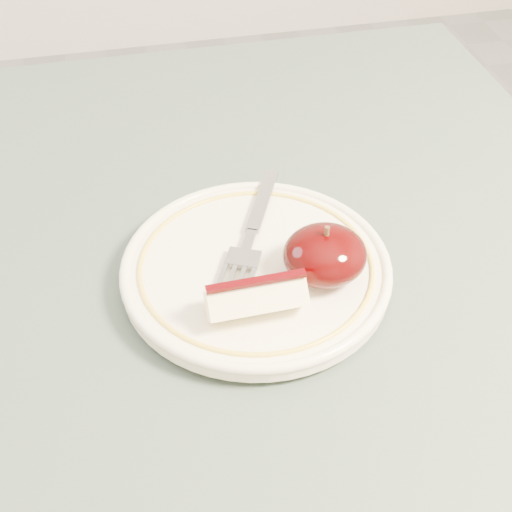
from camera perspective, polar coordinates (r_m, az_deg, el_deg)
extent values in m
cylinder|color=brown|center=(1.20, 10.15, -0.83)|extent=(0.05, 0.05, 0.71)
cube|color=#3E4D44|center=(0.58, -9.10, -6.59)|extent=(0.90, 0.90, 0.04)
cylinder|color=#F1E7CA|center=(0.59, 0.00, -1.77)|extent=(0.12, 0.12, 0.01)
cylinder|color=#F1E7CA|center=(0.59, 0.00, -1.15)|extent=(0.22, 0.22, 0.01)
torus|color=#F1E7CA|center=(0.58, 0.00, -0.79)|extent=(0.22, 0.22, 0.01)
torus|color=yellow|center=(0.58, 0.00, -0.69)|extent=(0.19, 0.19, 0.00)
ellipsoid|color=black|center=(0.56, 5.53, 0.10)|extent=(0.07, 0.06, 0.04)
cylinder|color=#472D19|center=(0.55, 5.69, 1.89)|extent=(0.00, 0.00, 0.01)
cube|color=#FFF3BB|center=(0.53, 0.02, -3.41)|extent=(0.08, 0.03, 0.03)
cube|color=#330104|center=(0.52, 0.02, -2.04)|extent=(0.08, 0.01, 0.00)
cube|color=gray|center=(0.64, 0.55, 4.49)|extent=(0.05, 0.08, 0.00)
cube|color=gray|center=(0.60, -0.54, 1.28)|extent=(0.02, 0.03, 0.00)
cube|color=gray|center=(0.58, -1.04, -0.19)|extent=(0.03, 0.03, 0.00)
cube|color=gray|center=(0.56, -0.49, -2.19)|extent=(0.02, 0.03, 0.00)
cube|color=gray|center=(0.56, -1.27, -2.07)|extent=(0.02, 0.03, 0.00)
cube|color=gray|center=(0.56, -2.04, -1.95)|extent=(0.02, 0.03, 0.00)
cube|color=gray|center=(0.56, -2.81, -1.83)|extent=(0.02, 0.03, 0.00)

